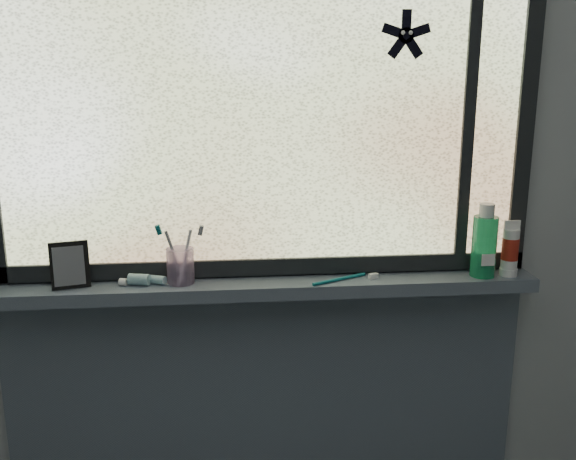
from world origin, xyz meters
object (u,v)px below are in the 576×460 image
at_px(toothbrush_cup, 180,266).
at_px(vanity_mirror, 70,265).
at_px(mouthwash_bottle, 485,240).
at_px(cream_tube, 510,246).

bearing_deg(toothbrush_cup, vanity_mirror, -178.29).
bearing_deg(vanity_mirror, toothbrush_cup, -11.95).
distance_m(mouthwash_bottle, cream_tube, 0.08).
distance_m(vanity_mirror, toothbrush_cup, 0.31).
bearing_deg(mouthwash_bottle, vanity_mirror, 179.38).
height_order(toothbrush_cup, mouthwash_bottle, mouthwash_bottle).
bearing_deg(mouthwash_bottle, cream_tube, -1.08).
distance_m(vanity_mirror, cream_tube, 1.30).
height_order(toothbrush_cup, cream_tube, cream_tube).
xyz_separation_m(toothbrush_cup, mouthwash_bottle, (0.90, -0.02, 0.06)).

